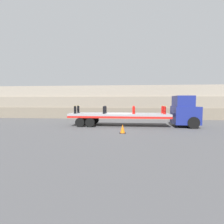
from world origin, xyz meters
name	(u,v)px	position (x,y,z in m)	size (l,w,h in m)	color
ground_plane	(119,126)	(0.00, 0.00, 0.00)	(120.00, 120.00, 0.00)	#474749
rock_cliff	(122,102)	(0.00, 8.04, 2.36)	(60.00, 3.30, 4.72)	#706656
truck_cab	(186,112)	(6.58, 0.00, 1.51)	(2.36, 2.57, 3.08)	navy
flatbed_trailer	(114,116)	(-0.53, 0.00, 1.06)	(10.12, 2.58, 1.29)	gray
fire_hydrant_black_near_0	(75,110)	(-4.46, -0.54, 1.66)	(0.31, 0.46, 0.78)	black
fire_hydrant_black_far_0	(78,109)	(-4.46, 0.54, 1.66)	(0.31, 0.46, 0.78)	black
fire_hydrant_black_near_1	(104,110)	(-1.49, -0.54, 1.66)	(0.31, 0.46, 0.78)	black
fire_hydrant_black_far_1	(105,109)	(-1.49, 0.54, 1.66)	(0.31, 0.46, 0.78)	black
fire_hydrant_red_near_2	(134,110)	(1.49, -0.54, 1.66)	(0.31, 0.46, 0.78)	red
fire_hydrant_red_far_2	(134,110)	(1.49, 0.54, 1.66)	(0.31, 0.46, 0.78)	red
fire_hydrant_red_near_3	(165,110)	(4.46, -0.54, 1.66)	(0.31, 0.46, 0.78)	red
fire_hydrant_red_far_3	(163,110)	(4.46, 0.54, 1.66)	(0.31, 0.46, 0.78)	red
cargo_strap_rear	(77,106)	(-4.46, 0.00, 2.07)	(0.05, 2.67, 0.01)	yellow
cargo_strap_middle	(164,106)	(4.46, 0.00, 2.07)	(0.05, 2.67, 0.01)	yellow
traffic_cone	(123,129)	(0.51, -3.98, 0.35)	(0.50, 0.50, 0.71)	black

